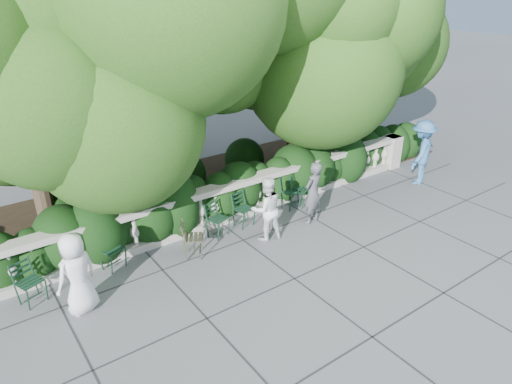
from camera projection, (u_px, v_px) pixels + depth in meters
ground at (283, 249)px, 10.03m from camera, size 90.00×90.00×0.00m
balustrade at (237, 200)px, 11.14m from camera, size 12.00×0.44×1.00m
shrub_hedge at (213, 200)px, 12.23m from camera, size 15.00×2.60×1.70m
tree_canopy at (226, 43)px, 11.05m from camera, size 15.04×6.52×6.78m
chair_a at (119, 270)px, 9.30m from camera, size 0.57×0.60×0.84m
chair_b at (39, 305)px, 8.31m from camera, size 0.58×0.61×0.84m
chair_c at (223, 238)px, 10.45m from camera, size 0.57×0.60×0.84m
chair_d at (248, 227)px, 10.89m from camera, size 0.51×0.54×0.84m
chair_e at (294, 209)px, 11.73m from camera, size 0.50×0.53×0.84m
chair_f at (305, 207)px, 11.87m from camera, size 0.59×0.61×0.84m
chair_weathered at (201, 255)px, 9.81m from camera, size 0.64×0.62×0.84m
person_businessman at (77, 274)px, 7.87m from camera, size 0.88×0.73×1.55m
person_woman_grey at (313, 193)px, 10.83m from camera, size 0.63×0.49×1.54m
person_casual_man at (266, 209)px, 10.13m from camera, size 0.82×0.70×1.50m
person_older_blue at (421, 152)px, 12.88m from camera, size 1.37×1.07×1.86m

